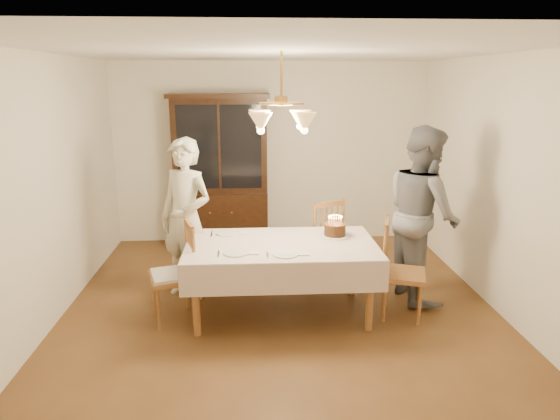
{
  "coord_description": "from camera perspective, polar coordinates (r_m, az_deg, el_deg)",
  "views": [
    {
      "loc": [
        -0.3,
        -4.73,
        2.35
      ],
      "look_at": [
        0.0,
        0.2,
        1.05
      ],
      "focal_mm": 32.0,
      "sensor_mm": 36.0,
      "label": 1
    }
  ],
  "objects": [
    {
      "name": "ground",
      "position": [
        5.29,
        0.13,
        -11.62
      ],
      "size": [
        5.0,
        5.0,
        0.0
      ],
      "primitive_type": "plane",
      "color": "#563518",
      "rests_on": "ground"
    },
    {
      "name": "room_shell",
      "position": [
        4.8,
        0.14,
        5.53
      ],
      "size": [
        5.0,
        5.0,
        5.0
      ],
      "color": "white",
      "rests_on": "ground"
    },
    {
      "name": "dining_table",
      "position": [
        5.03,
        0.14,
        -4.63
      ],
      "size": [
        1.9,
        1.1,
        0.76
      ],
      "color": "brown",
      "rests_on": "ground"
    },
    {
      "name": "china_hutch",
      "position": [
        7.12,
        -6.76,
        4.05
      ],
      "size": [
        1.38,
        0.54,
        2.16
      ],
      "color": "black",
      "rests_on": "ground"
    },
    {
      "name": "chair_far_side",
      "position": [
        6.0,
        4.64,
        -3.83
      ],
      "size": [
        0.57,
        0.56,
        1.0
      ],
      "color": "brown",
      "rests_on": "ground"
    },
    {
      "name": "chair_left_end",
      "position": [
        5.09,
        -12.1,
        -7.49
      ],
      "size": [
        0.53,
        0.54,
        1.0
      ],
      "color": "brown",
      "rests_on": "ground"
    },
    {
      "name": "chair_right_end",
      "position": [
        5.2,
        13.79,
        -7.22
      ],
      "size": [
        0.54,
        0.55,
        1.0
      ],
      "color": "brown",
      "rests_on": "ground"
    },
    {
      "name": "elderly_woman",
      "position": [
        5.49,
        -10.68,
        -1.04
      ],
      "size": [
        0.77,
        0.7,
        1.76
      ],
      "primitive_type": "imported",
      "rotation": [
        0.0,
        0.0,
        -0.56
      ],
      "color": "beige",
      "rests_on": "ground"
    },
    {
      "name": "adult_in_grey",
      "position": [
        5.58,
        15.94,
        -0.4
      ],
      "size": [
        0.81,
        0.99,
        1.89
      ],
      "primitive_type": "imported",
      "rotation": [
        0.0,
        0.0,
        1.67
      ],
      "color": "slate",
      "rests_on": "ground"
    },
    {
      "name": "birthday_cake",
      "position": [
        5.23,
        6.29,
        -2.32
      ],
      "size": [
        0.3,
        0.3,
        0.22
      ],
      "color": "white",
      "rests_on": "dining_table"
    },
    {
      "name": "place_setting_near_left",
      "position": [
        4.73,
        -4.88,
        -4.9
      ],
      "size": [
        0.39,
        0.24,
        0.02
      ],
      "color": "white",
      "rests_on": "dining_table"
    },
    {
      "name": "place_setting_near_right",
      "position": [
        4.68,
        0.82,
        -5.05
      ],
      "size": [
        0.39,
        0.25,
        0.02
      ],
      "color": "white",
      "rests_on": "dining_table"
    },
    {
      "name": "place_setting_far_left",
      "position": [
        5.33,
        -5.86,
        -2.64
      ],
      "size": [
        0.4,
        0.25,
        0.02
      ],
      "color": "white",
      "rests_on": "dining_table"
    },
    {
      "name": "chandelier",
      "position": [
        4.76,
        0.15,
        10.24
      ],
      "size": [
        0.62,
        0.62,
        0.73
      ],
      "color": "#BF8C3F",
      "rests_on": "ground"
    }
  ]
}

